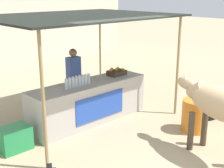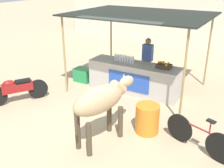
{
  "view_description": "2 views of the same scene",
  "coord_description": "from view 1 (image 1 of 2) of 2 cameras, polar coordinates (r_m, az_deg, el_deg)",
  "views": [
    {
      "loc": [
        -4.39,
        -3.24,
        3.0
      ],
      "look_at": [
        -0.15,
        1.24,
        1.17
      ],
      "focal_mm": 50.0,
      "sensor_mm": 36.0,
      "label": 1
    },
    {
      "loc": [
        3.4,
        -5.03,
        3.55
      ],
      "look_at": [
        0.01,
        0.77,
        0.77
      ],
      "focal_mm": 42.0,
      "sensor_mm": 36.0,
      "label": 2
    }
  ],
  "objects": [
    {
      "name": "cooler_box",
      "position": [
        6.48,
        -17.43,
        -9.47
      ],
      "size": [
        0.6,
        0.44,
        0.48
      ],
      "primitive_type": "cube",
      "color": "#268C4C",
      "rests_on": "ground"
    },
    {
      "name": "water_barrel",
      "position": [
        7.18,
        14.9,
        -5.6
      ],
      "size": [
        0.57,
        0.57,
        0.72
      ],
      "primitive_type": "cylinder",
      "color": "orange",
      "rests_on": "ground"
    },
    {
      "name": "cow",
      "position": [
        5.94,
        18.76,
        -3.69
      ],
      "size": [
        0.83,
        1.85,
        1.44
      ],
      "color": "tan",
      "rests_on": "ground"
    },
    {
      "name": "ground_plane",
      "position": [
        6.23,
        9.14,
        -12.46
      ],
      "size": [
        60.0,
        60.0,
        0.0
      ],
      "primitive_type": "plane",
      "color": "tan"
    },
    {
      "name": "stall_counter",
      "position": [
        7.43,
        -4.19,
        -3.31
      ],
      "size": [
        3.0,
        0.82,
        0.96
      ],
      "color": "#B2ADA8",
      "rests_on": "ground"
    },
    {
      "name": "water_bottle_row",
      "position": [
        7.01,
        -6.26,
        0.52
      ],
      "size": [
        0.7,
        0.07,
        0.25
      ],
      "color": "silver",
      "rests_on": "stall_counter"
    },
    {
      "name": "stall_awning",
      "position": [
        7.26,
        -6.06,
        11.68
      ],
      "size": [
        4.2,
        3.2,
        2.49
      ],
      "color": "black",
      "rests_on": "ground"
    },
    {
      "name": "fruit_crate",
      "position": [
        7.92,
        0.82,
        2.16
      ],
      "size": [
        0.44,
        0.32,
        0.18
      ],
      "color": "#3F3326",
      "rests_on": "stall_counter"
    },
    {
      "name": "vendor_behind_counter",
      "position": [
        7.96,
        -6.98,
        0.76
      ],
      "size": [
        0.34,
        0.22,
        1.65
      ],
      "color": "#383842",
      "rests_on": "ground"
    }
  ]
}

